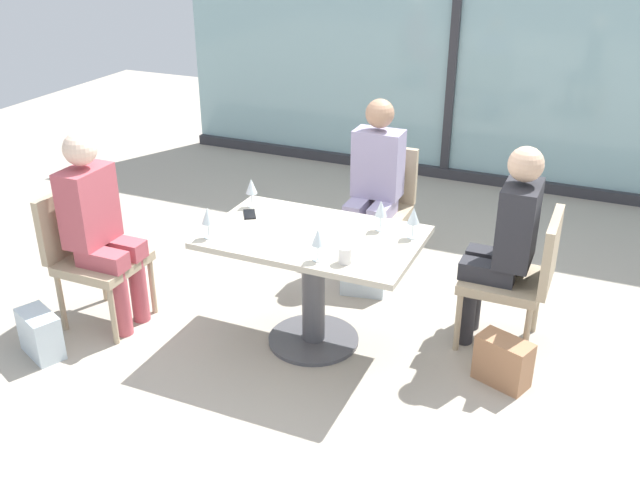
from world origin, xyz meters
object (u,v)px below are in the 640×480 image
wine_glass_1 (251,187)px  coffee_cup (345,255)px  chair_near_window (379,201)px  wine_glass_4 (381,209)px  wine_glass_2 (413,216)px  handbag_1 (40,334)px  dining_table_main (313,265)px  handbag_2 (363,275)px  handbag_0 (503,361)px  cell_phone_on_table (250,214)px  person_far_right (506,238)px  chair_far_right (520,272)px  chair_side_end (89,249)px  wine_glass_3 (208,216)px  wine_glass_0 (318,238)px  person_side_end (99,222)px  person_near_window (375,180)px

wine_glass_1 → coffee_cup: 0.96m
chair_near_window → wine_glass_4: wine_glass_4 is taller
wine_glass_2 → wine_glass_4: 0.21m
handbag_1 → dining_table_main: bearing=52.1°
coffee_cup → handbag_2: size_ratio=0.30×
coffee_cup → handbag_1: 1.92m
chair_near_window → wine_glass_4: (0.33, -0.96, 0.37)m
chair_near_window → handbag_0: 1.65m
wine_glass_4 → cell_phone_on_table: size_ratio=1.28×
wine_glass_2 → handbag_0: size_ratio=0.62×
person_far_right → wine_glass_1: 1.57m
chair_far_right → handbag_2: size_ratio=2.90×
wine_glass_4 → handbag_1: 2.15m
person_far_right → chair_far_right: bearing=-0.0°
chair_far_right → handbag_2: bearing=167.7°
chair_near_window → handbag_1: bearing=-126.4°
chair_side_end → wine_glass_3: bearing=1.9°
wine_glass_0 → handbag_0: size_ratio=0.62×
wine_glass_4 → handbag_1: wine_glass_4 is taller
handbag_1 → coffee_cup: bearing=40.4°
wine_glass_0 → person_far_right: bearing=41.0°
chair_far_right → wine_glass_4: 0.91m
wine_glass_1 → handbag_1: size_ratio=0.62×
handbag_0 → wine_glass_0: bearing=-140.7°
wine_glass_0 → wine_glass_3: size_ratio=1.00×
person_side_end → handbag_1: person_side_end is taller
person_far_right → wine_glass_1: size_ratio=6.81×
wine_glass_3 → cell_phone_on_table: (0.06, 0.38, -0.13)m
chair_near_window → handbag_0: bearing=-44.7°
coffee_cup → person_side_end: bearing=-178.2°
cell_phone_on_table → person_far_right: bearing=-18.7°
person_near_window → coffee_cup: 1.36m
person_far_right → wine_glass_3: size_ratio=6.81×
handbag_2 → person_side_end: bearing=-154.5°
dining_table_main → chair_side_end: 1.44m
coffee_cup → handbag_2: 1.17m
person_side_end → cell_phone_on_table: size_ratio=8.75×
person_far_right → wine_glass_1: person_far_right is taller
wine_glass_4 → handbag_0: size_ratio=0.62×
chair_side_end → person_side_end: size_ratio=0.69×
chair_far_right → person_far_right: bearing=180.0°
cell_phone_on_table → wine_glass_3: bearing=-130.4°
person_near_window → wine_glass_3: bearing=-111.5°
chair_far_right → coffee_cup: (-0.83, -0.72, 0.28)m
wine_glass_0 → person_side_end: bearing=-179.3°
handbag_2 → wine_glass_1: bearing=-152.4°
person_far_right → wine_glass_3: 1.72m
coffee_cup → dining_table_main: bearing=139.5°
person_far_right → handbag_2: size_ratio=4.20×
person_side_end → coffee_cup: size_ratio=14.00×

